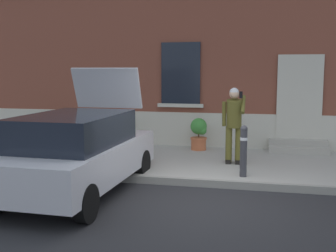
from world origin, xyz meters
The scene contains 12 objects.
ground_plane centered at (0.00, 0.00, 0.00)m, with size 80.00×80.00×0.00m, color #232326.
sidewalk centered at (0.00, 2.80, 0.07)m, with size 24.00×3.60×0.15m, color #99968E.
curb_edge centered at (0.00, 0.94, 0.07)m, with size 24.00×0.12×0.15m, color gray.
building_facade centered at (0.00, 5.29, 3.73)m, with size 24.00×1.52×7.50m.
entrance_stoop centered at (2.04, 4.33, 0.28)m, with size 1.51×0.64×0.32m.
hatchback_car_silver centered at (-2.17, -0.05, 0.80)m, with size 1.86×4.10×2.34m.
bollard_near_person centered at (0.78, 1.35, 0.71)m, with size 0.15×0.15×1.04m.
bollard_far_left centered at (-3.27, 1.35, 0.71)m, with size 0.15×0.15×1.04m.
person_on_phone centered at (0.49, 2.45, 1.15)m, with size 0.51×0.49×1.75m.
planter_olive centered at (-5.48, 3.96, 0.61)m, with size 0.44×0.44×0.86m.
planter_cream centered at (-3.01, 4.12, 0.61)m, with size 0.44×0.44×0.86m.
planter_terracotta centered at (-0.55, 4.04, 0.61)m, with size 0.44×0.44×0.86m.
Camera 1 is at (1.20, -7.24, 2.29)m, focal length 45.87 mm.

